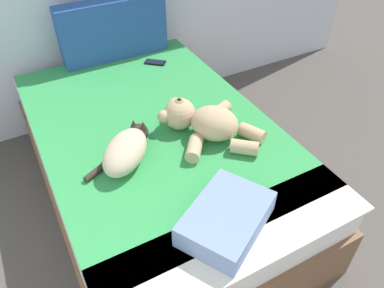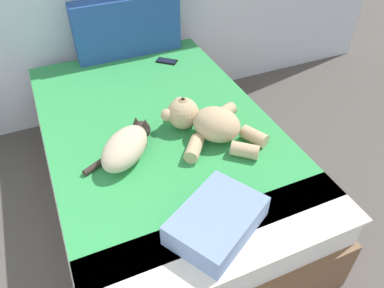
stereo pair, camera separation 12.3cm
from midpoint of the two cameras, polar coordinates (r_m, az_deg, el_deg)
The scene contains 7 objects.
ground_plane at distance 2.31m, azimuth 16.25°, elevation -15.81°, with size 9.57×9.57×0.00m, color #4C4742.
bed at distance 2.33m, azimuth -6.68°, elevation -2.94°, with size 1.30×2.03×0.56m.
patterned_cushion at distance 2.83m, azimuth -13.17°, elevation 16.63°, with size 0.76×0.14×0.42m.
cat at distance 1.91m, azimuth -11.77°, elevation -0.94°, with size 0.42×0.38×0.15m.
teddy_bear at distance 2.03m, azimuth 0.14°, elevation 3.39°, with size 0.49×0.56×0.19m.
cell_phone at distance 2.78m, azimuth -6.94°, elevation 12.23°, with size 0.16×0.15×0.01m.
throw_pillow at distance 1.60m, azimuth 3.02°, elevation -11.35°, with size 0.40×0.28×0.11m, color #728CB7.
Camera 1 is at (0.71, 1.17, 1.87)m, focal length 34.99 mm.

